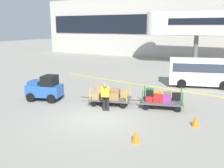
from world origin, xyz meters
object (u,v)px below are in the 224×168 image
at_px(baggage_cart_middle, 160,99).
at_px(safety_cone_far, 136,136).
at_px(baggage_cart_lead, 109,96).
at_px(safety_cone_near, 196,121).
at_px(baggage_tug, 45,88).
at_px(shuttle_van, 202,70).
at_px(baggage_handler, 106,96).

xyz_separation_m(baggage_cart_middle, safety_cone_far, (0.53, -4.73, -0.25)).
distance_m(baggage_cart_lead, safety_cone_near, 5.28).
bearing_deg(baggage_cart_middle, baggage_cart_lead, -163.61).
height_order(baggage_tug, shuttle_van, shuttle_van).
relative_size(baggage_cart_lead, shuttle_van, 0.60).
distance_m(baggage_tug, baggage_cart_lead, 4.08).
bearing_deg(baggage_cart_lead, safety_cone_far, -48.88).
bearing_deg(safety_cone_near, baggage_handler, -178.18).
relative_size(baggage_handler, shuttle_van, 0.30).
xyz_separation_m(baggage_cart_lead, safety_cone_far, (3.40, -3.89, -0.25)).
xyz_separation_m(baggage_tug, baggage_cart_lead, (3.90, 1.20, -0.23)).
relative_size(baggage_cart_middle, shuttle_van, 0.60).
bearing_deg(baggage_tug, baggage_cart_middle, 16.82).
distance_m(baggage_tug, safety_cone_near, 9.08).
relative_size(baggage_cart_lead, baggage_cart_middle, 1.00).
bearing_deg(baggage_tug, baggage_handler, 0.21).
xyz_separation_m(baggage_handler, safety_cone_far, (2.95, -2.70, -0.59)).
bearing_deg(safety_cone_near, baggage_tug, -178.95).
relative_size(baggage_tug, baggage_cart_middle, 0.75).
distance_m(baggage_handler, safety_cone_far, 4.04).
bearing_deg(baggage_cart_middle, safety_cone_near, -39.22).
distance_m(shuttle_van, safety_cone_near, 8.53).
bearing_deg(baggage_handler, baggage_tug, -179.79).
bearing_deg(baggage_cart_middle, baggage_tug, -163.18).
bearing_deg(safety_cone_far, baggage_handler, 137.45).
height_order(baggage_tug, baggage_cart_lead, baggage_tug).
relative_size(baggage_handler, safety_cone_near, 2.84).
xyz_separation_m(baggage_tug, safety_cone_near, (9.07, 0.17, -0.48)).
xyz_separation_m(baggage_tug, baggage_handler, (4.35, 0.02, 0.11)).
bearing_deg(baggage_cart_middle, baggage_handler, -139.99).
xyz_separation_m(baggage_cart_middle, safety_cone_near, (2.30, -1.88, -0.25)).
xyz_separation_m(baggage_cart_middle, baggage_handler, (-2.42, -2.03, 0.34)).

